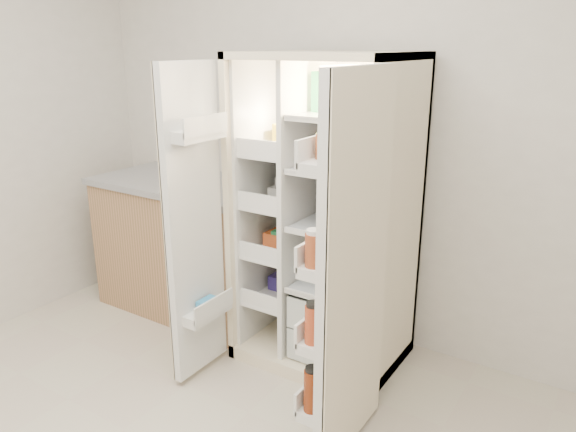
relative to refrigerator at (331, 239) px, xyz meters
The scene contains 5 objects.
wall_back 0.70m from the refrigerator, 98.78° to the left, with size 4.00×0.02×2.70m, color silver.
refrigerator is the anchor object (origin of this frame).
freezer_door 0.81m from the refrigerator, 130.41° to the right, with size 0.15×0.40×1.72m.
fridge_door 0.85m from the refrigerator, 56.16° to the right, with size 0.17×0.58×1.72m.
kitchen_counter 1.16m from the refrigerator, behind, with size 1.30×0.69×0.95m.
Camera 1 is at (1.48, -1.01, 1.84)m, focal length 34.00 mm.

